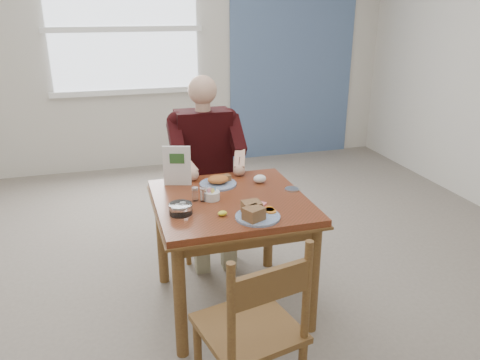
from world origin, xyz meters
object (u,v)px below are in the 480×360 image
object	(u,v)px
table	(231,215)
far_plate	(219,181)
near_plate	(255,213)
diner	(206,155)
chair_near	(254,332)
chair_far	(204,192)

from	to	relation	value
table	far_plate	xyz separation A→B (m)	(-0.02, 0.24, 0.14)
near_plate	far_plate	bearing A→B (deg)	97.77
diner	chair_near	bearing A→B (deg)	-94.83
table	diner	bearing A→B (deg)	90.00
chair_near	table	bearing A→B (deg)	81.37
chair_far	near_plate	world-z (taller)	chair_far
chair_far	near_plate	distance (m)	1.14
chair_far	chair_near	size ratio (longest dim) A/B	1.00
chair_near	near_plate	distance (m)	0.69
chair_far	diner	distance (m)	0.34
table	chair_near	world-z (taller)	chair_near
near_plate	far_plate	distance (m)	0.55
table	chair_far	xyz separation A→B (m)	(0.00, 0.80, -0.16)
chair_far	chair_near	world-z (taller)	same
near_plate	table	bearing A→B (deg)	100.95
table	diner	size ratio (longest dim) A/B	0.66
diner	near_plate	world-z (taller)	diner
chair_far	chair_near	distance (m)	1.69
table	chair_far	size ratio (longest dim) A/B	0.97
chair_near	far_plate	world-z (taller)	chair_near
near_plate	far_plate	world-z (taller)	near_plate
diner	far_plate	size ratio (longest dim) A/B	4.68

